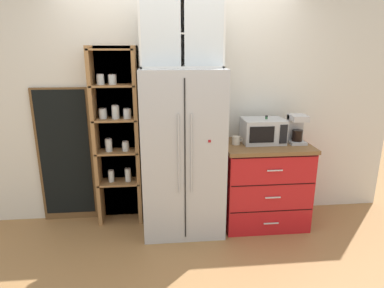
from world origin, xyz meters
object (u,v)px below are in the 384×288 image
coffee_maker (296,129)px  refrigerator (183,152)px  chalkboard_menu (66,156)px  mug_cream (236,140)px  mug_red (267,140)px  bottle_green (266,131)px  bottle_cobalt (266,134)px  microwave (263,131)px

coffee_maker → refrigerator: bearing=-178.6°
refrigerator → chalkboard_menu: size_ratio=1.14×
mug_cream → chalkboard_menu: size_ratio=0.08×
refrigerator → mug_cream: (0.58, 0.02, 0.11)m
mug_cream → mug_red: bearing=-2.9°
bottle_green → bottle_cobalt: 0.04m
bottle_green → coffee_maker: bearing=-6.6°
bottle_cobalt → refrigerator: bearing=-177.2°
refrigerator → chalkboard_menu: refrigerator is taller
mug_red → bottle_cobalt: bottle_cobalt is taller
microwave → chalkboard_menu: (-2.15, 0.24, -0.29)m
coffee_maker → microwave: bearing=173.2°
microwave → mug_cream: (-0.30, -0.05, -0.09)m
bottle_cobalt → mug_cream: bearing=-176.6°
microwave → coffee_maker: bearing=-6.8°
microwave → bottle_cobalt: (0.03, -0.03, -0.02)m
mug_red → bottle_cobalt: 0.07m
refrigerator → mug_cream: 0.59m
refrigerator → microwave: bearing=4.7°
refrigerator → coffee_maker: refrigerator is taller
coffee_maker → chalkboard_menu: 2.54m
refrigerator → bottle_cobalt: bearing=2.8°
coffee_maker → mug_cream: bearing=-179.6°
refrigerator → mug_cream: bearing=2.5°
microwave → mug_red: (0.03, -0.06, -0.08)m
coffee_maker → chalkboard_menu: (-2.51, 0.28, -0.32)m
refrigerator → mug_cream: size_ratio=14.43×
bottle_cobalt → mug_red: bearing=-87.4°
mug_cream → bottle_cobalt: size_ratio=0.49×
bottle_cobalt → chalkboard_menu: size_ratio=0.16×
coffee_maker → bottle_green: 0.33m
mug_cream → mug_red: (0.33, -0.02, 0.00)m
mug_red → chalkboard_menu: bearing=172.1°
coffee_maker → bottle_cobalt: (-0.33, 0.01, -0.05)m
mug_cream → microwave: bearing=8.8°
mug_red → chalkboard_menu: chalkboard_menu is taller
refrigerator → coffee_maker: (1.23, 0.03, 0.22)m
mug_cream → chalkboard_menu: (-1.85, 0.29, -0.21)m
microwave → coffee_maker: size_ratio=1.42×
microwave → bottle_green: bearing=-8.3°
refrigerator → bottle_cobalt: size_ratio=7.09×
coffee_maker → chalkboard_menu: chalkboard_menu is taller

